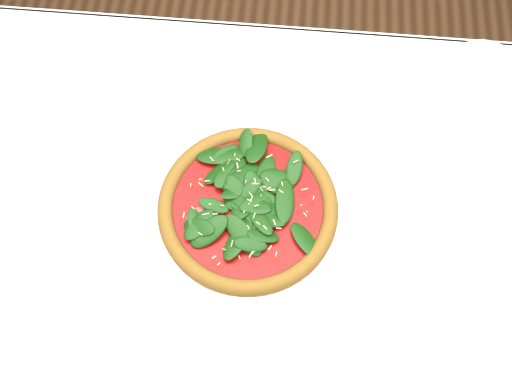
{
  "coord_description": "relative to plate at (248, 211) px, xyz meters",
  "views": [
    {
      "loc": [
        0.03,
        -0.32,
        1.59
      ],
      "look_at": [
        -0.01,
        0.05,
        0.77
      ],
      "focal_mm": 40.0,
      "sensor_mm": 36.0,
      "label": 1
    }
  ],
  "objects": [
    {
      "name": "saucer_far",
      "position": [
        0.4,
        0.31,
        -0.0
      ],
      "size": [
        0.12,
        0.12,
        0.01
      ],
      "color": "silver",
      "rests_on": "dining_table"
    },
    {
      "name": "plate",
      "position": [
        0.0,
        0.0,
        0.0
      ],
      "size": [
        0.33,
        0.33,
        0.01
      ],
      "color": "silver",
      "rests_on": "dining_table"
    },
    {
      "name": "pizza",
      "position": [
        -0.0,
        0.0,
        0.02
      ],
      "size": [
        0.37,
        0.37,
        0.04
      ],
      "rotation": [
        0.0,
        0.0,
        0.41
      ],
      "color": "olive",
      "rests_on": "plate"
    },
    {
      "name": "ground",
      "position": [
        0.02,
        -0.02,
        -0.76
      ],
      "size": [
        6.0,
        6.0,
        0.0
      ],
      "primitive_type": "plane",
      "color": "brown",
      "rests_on": "ground"
    },
    {
      "name": "dining_table",
      "position": [
        0.02,
        -0.02,
        -0.11
      ],
      "size": [
        1.21,
        0.81,
        0.75
      ],
      "color": "silver",
      "rests_on": "ground"
    }
  ]
}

